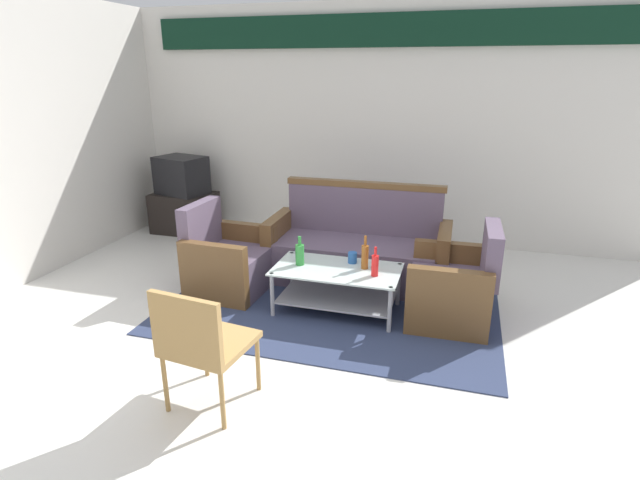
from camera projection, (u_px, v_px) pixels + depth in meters
ground_plane at (312, 364)px, 3.64m from camera, size 14.00×14.00×0.00m
wall_back at (386, 120)px, 5.93m from camera, size 6.52×0.19×2.80m
rug at (333, 303)px, 4.57m from camera, size 2.94×2.04×0.01m
couch at (358, 251)px, 5.01m from camera, size 1.80×0.75×0.96m
armchair_left at (228, 262)px, 4.78m from camera, size 0.73×0.79×0.85m
armchair_right at (453, 289)px, 4.20m from camera, size 0.71×0.77×0.85m
coffee_table at (337, 283)px, 4.36m from camera, size 1.10×0.60×0.40m
bottle_green at (300, 254)px, 4.37m from camera, size 0.08×0.08×0.26m
bottle_brown at (365, 256)px, 4.28m from camera, size 0.06×0.06×0.30m
bottle_red at (375, 265)px, 4.13m from camera, size 0.06×0.06×0.26m
cup at (352, 258)px, 4.42m from camera, size 0.08×0.08×0.10m
tv_stand at (185, 213)px, 6.54m from camera, size 0.80×0.50×0.52m
television at (182, 175)px, 6.38m from camera, size 0.69×0.58×0.48m
wicker_chair at (201, 340)px, 3.01m from camera, size 0.53×0.53×0.84m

